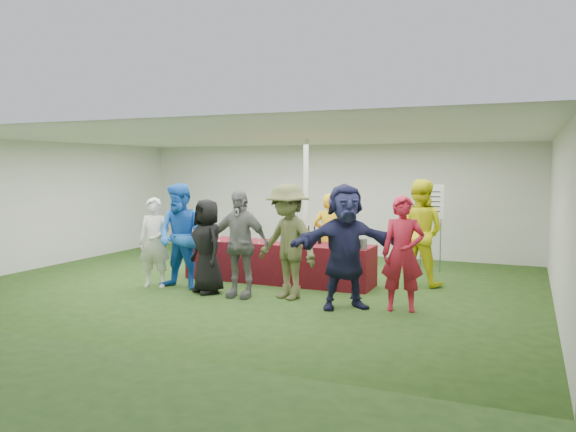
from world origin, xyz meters
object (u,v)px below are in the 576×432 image
at_px(wine_list_sign, 431,208).
at_px(customer_5, 345,246).
at_px(staff_pourer, 329,237).
at_px(customer_3, 239,244).
at_px(serving_table, 278,262).
at_px(staff_back, 419,232).
at_px(customer_1, 181,236).
at_px(customer_6, 403,254).
at_px(customer_4, 288,242).
at_px(dump_bucket, 361,244).
at_px(customer_0, 155,242).
at_px(customer_2, 207,246).

xyz_separation_m(wine_list_sign, customer_5, (-0.71, -3.60, -0.36)).
distance_m(staff_pourer, customer_3, 2.13).
bearing_deg(serving_table, wine_list_sign, 42.01).
relative_size(staff_back, customer_1, 1.03).
bearing_deg(customer_6, customer_3, 171.32).
relative_size(customer_1, customer_3, 1.05).
height_order(customer_4, customer_5, customer_5).
bearing_deg(customer_1, dump_bucket, 19.56).
bearing_deg(dump_bucket, customer_0, -163.15).
relative_size(staff_pourer, staff_back, 0.86).
xyz_separation_m(customer_2, customer_3, (0.64, -0.05, 0.09)).
distance_m(serving_table, staff_back, 2.65).
distance_m(staff_back, customer_0, 4.79).
bearing_deg(staff_back, dump_bucket, 60.79).
xyz_separation_m(customer_3, customer_5, (1.84, -0.03, 0.06)).
distance_m(customer_2, customer_5, 2.48).
height_order(staff_pourer, staff_back, staff_back).
bearing_deg(dump_bucket, serving_table, 172.44).
xyz_separation_m(dump_bucket, customer_3, (-1.75, -1.14, 0.05)).
height_order(customer_1, customer_6, customer_1).
relative_size(customer_4, customer_6, 1.09).
relative_size(serving_table, customer_5, 1.89).
bearing_deg(customer_3, dump_bucket, 31.00).
bearing_deg(customer_0, wine_list_sign, 24.92).
bearing_deg(customer_5, serving_table, 107.58).
xyz_separation_m(staff_back, customer_1, (-3.80, -1.99, -0.03)).
bearing_deg(dump_bucket, customer_5, -85.90).
bearing_deg(wine_list_sign, staff_pourer, -134.90).
xyz_separation_m(dump_bucket, staff_back, (0.81, 1.00, 0.13)).
distance_m(dump_bucket, customer_0, 3.67).
xyz_separation_m(staff_pourer, customer_2, (-1.55, -1.88, -0.02)).
height_order(customer_0, customer_4, customer_4).
xyz_separation_m(customer_0, customer_3, (1.76, -0.08, 0.09)).
height_order(serving_table, customer_5, customer_5).
xyz_separation_m(customer_2, customer_6, (3.32, 0.11, 0.06)).
height_order(customer_3, customer_5, customer_5).
bearing_deg(customer_0, customer_4, -11.66).
distance_m(customer_1, customer_3, 1.24).
relative_size(serving_table, customer_4, 1.91).
height_order(staff_back, customer_2, staff_back).
bearing_deg(wine_list_sign, customer_2, -132.14).
bearing_deg(dump_bucket, customer_6, -46.84).
height_order(wine_list_sign, staff_pourer, wine_list_sign).
relative_size(staff_pourer, customer_4, 0.88).
relative_size(customer_3, customer_4, 0.95).
height_order(dump_bucket, staff_pourer, staff_pourer).
bearing_deg(dump_bucket, customer_3, -146.90).
distance_m(staff_back, customer_6, 1.99).
xyz_separation_m(customer_1, customer_3, (1.23, -0.15, -0.04)).
relative_size(serving_table, customer_2, 2.24).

